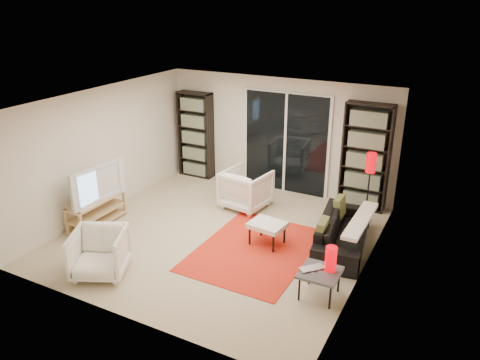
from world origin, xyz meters
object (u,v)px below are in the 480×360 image
(bookshelf_right, at_px, (365,157))
(side_table, at_px, (320,274))
(sofa, at_px, (343,232))
(bookshelf_left, at_px, (196,135))
(ottoman, at_px, (267,226))
(tv_stand, at_px, (97,211))
(floor_lamp, at_px, (370,170))
(armchair_back, at_px, (246,189))
(armchair_front, at_px, (99,253))

(bookshelf_right, bearing_deg, side_table, -86.19)
(side_table, bearing_deg, sofa, 93.85)
(bookshelf_left, height_order, ottoman, bookshelf_left)
(tv_stand, xyz_separation_m, floor_lamp, (4.33, 2.43, 0.75))
(bookshelf_right, bearing_deg, armchair_back, -152.91)
(bookshelf_right, bearing_deg, floor_lamp, -67.91)
(armchair_front, bearing_deg, floor_lamp, 23.41)
(bookshelf_left, relative_size, bookshelf_right, 0.93)
(armchair_back, bearing_deg, tv_stand, 50.81)
(bookshelf_left, bearing_deg, ottoman, -38.14)
(bookshelf_right, xyz_separation_m, armchair_back, (-2.04, -1.04, -0.66))
(floor_lamp, bearing_deg, armchair_front, -130.55)
(tv_stand, xyz_separation_m, side_table, (4.32, -0.23, 0.10))
(tv_stand, relative_size, side_table, 2.15)
(sofa, xyz_separation_m, armchair_back, (-2.15, 0.66, 0.11))
(sofa, relative_size, armchair_back, 2.22)
(side_table, distance_m, floor_lamp, 2.73)
(bookshelf_right, distance_m, ottoman, 2.54)
(side_table, bearing_deg, floor_lamp, 89.81)
(bookshelf_right, bearing_deg, tv_stand, -144.09)
(sofa, xyz_separation_m, ottoman, (-1.16, -0.50, 0.07))
(armchair_front, height_order, floor_lamp, floor_lamp)
(ottoman, bearing_deg, sofa, 23.49)
(side_table, height_order, floor_lamp, floor_lamp)
(sofa, xyz_separation_m, armchair_front, (-3.01, -2.49, 0.08))
(armchair_back, bearing_deg, ottoman, 138.26)
(armchair_back, relative_size, ottoman, 1.37)
(sofa, height_order, floor_lamp, floor_lamp)
(armchair_back, relative_size, side_table, 1.52)
(armchair_back, relative_size, armchair_front, 1.08)
(bookshelf_right, distance_m, armchair_back, 2.38)
(bookshelf_right, xyz_separation_m, tv_stand, (-4.11, -2.98, -0.79))
(armchair_front, bearing_deg, armchair_back, 48.65)
(armchair_back, height_order, floor_lamp, floor_lamp)
(bookshelf_left, distance_m, tv_stand, 3.07)
(bookshelf_right, relative_size, floor_lamp, 1.58)
(bookshelf_right, distance_m, tv_stand, 5.14)
(bookshelf_left, height_order, sofa, bookshelf_left)
(armchair_front, xyz_separation_m, floor_lamp, (3.12, 3.65, 0.65))
(bookshelf_right, xyz_separation_m, armchair_front, (-2.90, -4.19, -0.69))
(ottoman, bearing_deg, side_table, -38.47)
(ottoman, bearing_deg, bookshelf_left, 141.86)
(side_table, bearing_deg, ottoman, 141.53)
(armchair_front, xyz_separation_m, ottoman, (1.86, 1.99, -0.01))
(bookshelf_right, relative_size, armchair_front, 2.67)
(armchair_front, bearing_deg, ottoman, 20.97)
(side_table, relative_size, floor_lamp, 0.42)
(bookshelf_left, height_order, bookshelf_right, bookshelf_right)
(tv_stand, distance_m, floor_lamp, 5.02)
(tv_stand, bearing_deg, armchair_back, 43.01)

